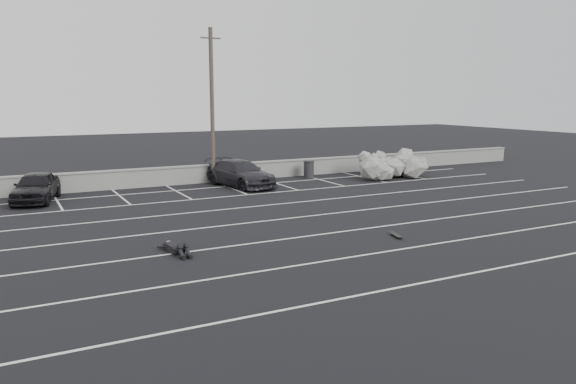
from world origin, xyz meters
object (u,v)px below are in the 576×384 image
utility_pole (212,106)px  skateboard (396,235)px  person (174,244)px  car_left (36,187)px  trash_bin (309,169)px  riprap_pile (393,168)px  car_right (240,173)px

utility_pole → skateboard: (1.66, -14.81, -4.41)m
person → skateboard: bearing=-18.3°
car_left → utility_pole: bearing=23.3°
car_left → skateboard: (11.19, -13.61, -0.66)m
utility_pole → trash_bin: bearing=-3.1°
skateboard → person: bearing=-179.4°
car_left → skateboard: 17.64m
riprap_pile → skateboard: size_ratio=7.83×
trash_bin → person: bearing=-134.3°
car_right → skateboard: bearing=-99.3°
car_right → utility_pole: (-1.09, 1.42, 3.74)m
trash_bin → skateboard: bearing=-107.3°
riprap_pile → car_right: bearing=173.6°
trash_bin → person: trash_bin is taller
car_left → person: car_left is taller
utility_pole → skateboard: bearing=-83.6°
utility_pole → riprap_pile: size_ratio=1.50×
car_left → person: 12.17m
riprap_pile → person: bearing=-148.9°
car_left → riprap_pile: bearing=12.4°
trash_bin → skateboard: size_ratio=1.42×
riprap_pile → person: size_ratio=2.45×
skateboard → car_left: bearing=144.3°
trash_bin → person: size_ratio=0.44×
trash_bin → car_left: bearing=-176.8°
car_right → trash_bin: car_right is taller
utility_pole → trash_bin: size_ratio=8.24×
utility_pole → person: size_ratio=3.66×
riprap_pile → car_left: bearing=176.3°
car_left → car_right: bearing=15.0°
car_right → person: 13.50m
car_left → utility_pole: size_ratio=0.48×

